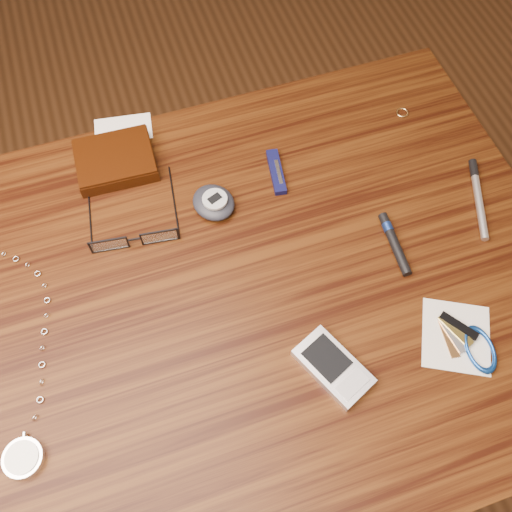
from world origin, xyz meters
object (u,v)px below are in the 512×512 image
object	(u,v)px
pocket_watch	(24,449)
notepad_keys	(468,342)
pda_phone	(333,367)
pocket_knife	(276,172)
desk	(221,327)
pedometer	(214,202)
silver_pen	(478,192)
eyeglasses	(134,236)
wallet_and_card	(116,160)

from	to	relation	value
pocket_watch	notepad_keys	xyz separation A→B (m)	(0.57, -0.05, -0.00)
pda_phone	pocket_knife	xyz separation A→B (m)	(0.04, 0.32, -0.00)
notepad_keys	desk	bearing A→B (deg)	150.62
pda_phone	pedometer	world-z (taller)	pedometer
pedometer	silver_pen	bearing A→B (deg)	-15.43
pocket_watch	pocket_knife	distance (m)	0.52
pedometer	silver_pen	world-z (taller)	pedometer
eyeglasses	pocket_watch	xyz separation A→B (m)	(-0.19, -0.24, -0.01)
pda_phone	notepad_keys	xyz separation A→B (m)	(0.18, -0.03, -0.00)
pocket_knife	pocket_watch	bearing A→B (deg)	-145.52
notepad_keys	pocket_watch	bearing A→B (deg)	175.09
wallet_and_card	pocket_knife	world-z (taller)	wallet_and_card
pda_phone	notepad_keys	world-z (taller)	pda_phone
eyeglasses	pda_phone	xyz separation A→B (m)	(0.20, -0.27, -0.01)
eyeglasses	silver_pen	world-z (taller)	eyeglasses
pocket_watch	desk	bearing A→B (deg)	22.95
desk	silver_pen	size ratio (longest dim) A/B	7.35
pocket_watch	pedometer	distance (m)	0.41
wallet_and_card	pocket_watch	distance (m)	0.43
wallet_and_card	pda_phone	size ratio (longest dim) A/B	1.35
notepad_keys	pocket_knife	size ratio (longest dim) A/B	1.55
eyeglasses	pocket_knife	world-z (taller)	eyeglasses
pedometer	pocket_knife	world-z (taller)	pedometer
pocket_watch	pocket_knife	bearing A→B (deg)	34.48
wallet_and_card	notepad_keys	world-z (taller)	wallet_and_card
pda_phone	pocket_knife	size ratio (longest dim) A/B	1.37
pda_phone	pocket_knife	bearing A→B (deg)	83.68
pocket_watch	pedometer	world-z (taller)	pedometer
wallet_and_card	eyeglasses	bearing A→B (deg)	-91.25
eyeglasses	notepad_keys	xyz separation A→B (m)	(0.38, -0.29, -0.01)
eyeglasses	silver_pen	distance (m)	0.52
wallet_and_card	pda_phone	world-z (taller)	wallet_and_card
desk	silver_pen	bearing A→B (deg)	5.52
notepad_keys	pocket_knife	distance (m)	0.37
pocket_knife	notepad_keys	bearing A→B (deg)	-66.68
pedometer	notepad_keys	distance (m)	0.40
eyeglasses	notepad_keys	bearing A→B (deg)	-37.60
pocket_watch	pedometer	xyz separation A→B (m)	(0.32, 0.26, 0.01)
notepad_keys	silver_pen	bearing A→B (deg)	58.22
desk	notepad_keys	bearing A→B (deg)	-29.38
pda_phone	silver_pen	size ratio (longest dim) A/B	0.84
desk	pocket_knife	distance (m)	0.25
wallet_and_card	silver_pen	size ratio (longest dim) A/B	1.13
wallet_and_card	pda_phone	bearing A→B (deg)	-64.66
pocket_knife	wallet_and_card	bearing A→B (deg)	157.27
pda_phone	silver_pen	xyz separation A→B (m)	(0.31, 0.18, -0.00)
desk	wallet_and_card	xyz separation A→B (m)	(-0.08, 0.27, 0.11)
wallet_and_card	pocket_knife	size ratio (longest dim) A/B	1.86
wallet_and_card	pocket_watch	xyz separation A→B (m)	(-0.19, -0.39, -0.01)
pda_phone	pedometer	distance (m)	0.30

